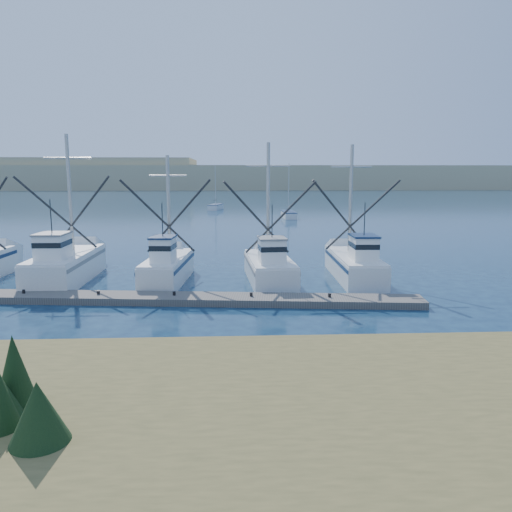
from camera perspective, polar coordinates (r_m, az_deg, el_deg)
The scene contains 7 objects.
ground at distance 20.99m, azimuth 7.57°, elevation -8.97°, with size 500.00×500.00×0.00m, color #0D213A.
shore_bank at distance 11.98m, azimuth -25.05°, elevation -20.40°, with size 40.00×10.00×1.60m, color #4C422D.
floating_dock at distance 26.50m, azimuth -11.44°, elevation -4.77°, with size 27.51×1.83×0.37m, color #605B55.
dune_ridge at distance 229.62m, azimuth -2.00°, elevation 8.98°, with size 360.00×60.00×10.00m, color tan.
trawler_fleet at distance 31.21m, azimuth -11.40°, elevation -1.13°, with size 26.36×8.44×9.44m.
sailboat_near at distance 75.68m, azimuth 3.76°, elevation 4.74°, with size 1.72×6.61×8.10m.
sailboat_far at distance 93.37m, azimuth -4.64°, elevation 5.61°, with size 2.84×5.83×8.10m.
Camera 1 is at (-3.73, -19.58, 6.58)m, focal length 35.00 mm.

